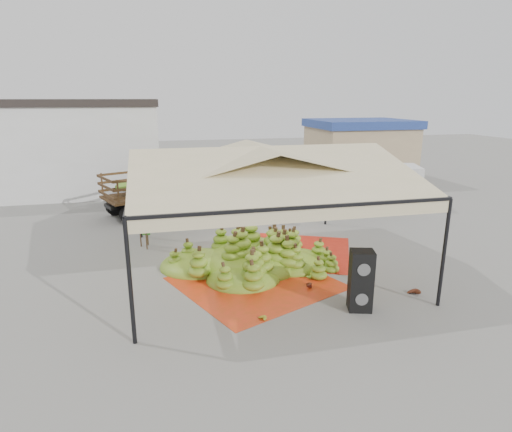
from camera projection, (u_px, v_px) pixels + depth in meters
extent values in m
plane|color=slate|center=(261.00, 265.00, 14.55)|extent=(90.00, 90.00, 0.00)
cylinder|color=black|center=(130.00, 283.00, 9.50)|extent=(0.10, 0.10, 3.00)
cylinder|color=black|center=(444.00, 254.00, 11.29)|extent=(0.10, 0.10, 3.00)
cylinder|color=black|center=(139.00, 201.00, 17.00)|extent=(0.10, 0.10, 3.00)
cylinder|color=black|center=(327.00, 192.00, 18.79)|extent=(0.10, 0.10, 3.00)
pyramid|color=beige|center=(261.00, 162.00, 13.61)|extent=(8.00, 8.00, 1.00)
cube|color=black|center=(261.00, 178.00, 13.75)|extent=(8.00, 8.00, 0.08)
cube|color=beige|center=(261.00, 183.00, 13.79)|extent=(8.00, 8.00, 0.36)
cube|color=silver|center=(35.00, 151.00, 24.76)|extent=(14.00, 6.00, 5.00)
cube|color=black|center=(28.00, 103.00, 24.04)|extent=(14.30, 6.30, 0.40)
cube|color=tan|center=(359.00, 155.00, 28.49)|extent=(6.00, 5.00, 3.60)
cube|color=navy|center=(361.00, 124.00, 27.94)|extent=(6.30, 5.30, 0.50)
cube|color=red|center=(256.00, 283.00, 13.10)|extent=(5.54, 5.44, 0.01)
cube|color=red|center=(299.00, 251.00, 15.78)|extent=(4.87, 4.96, 0.01)
ellipsoid|color=#5C841B|center=(250.00, 248.00, 14.29)|extent=(7.16, 6.46, 1.28)
ellipsoid|color=gold|center=(300.00, 270.00, 13.82)|extent=(0.48, 0.40, 0.20)
ellipsoid|color=gold|center=(261.00, 318.00, 10.85)|extent=(0.46, 0.41, 0.17)
ellipsoid|color=#551B13|center=(306.00, 284.00, 12.78)|extent=(0.57, 0.52, 0.21)
ellipsoid|color=#5A2014|center=(414.00, 292.00, 12.24)|extent=(0.65, 0.62, 0.23)
ellipsoid|color=#4C7D1A|center=(307.00, 275.00, 13.43)|extent=(0.58, 0.56, 0.21)
ellipsoid|color=#467618|center=(224.00, 190.00, 13.76)|extent=(0.24, 0.24, 0.20)
ellipsoid|color=#467618|center=(269.00, 188.00, 14.10)|extent=(0.24, 0.24, 0.20)
ellipsoid|color=#467618|center=(312.00, 185.00, 14.43)|extent=(0.24, 0.24, 0.20)
cube|color=black|center=(360.00, 295.00, 11.37)|extent=(0.72, 0.67, 0.83)
cube|color=black|center=(362.00, 266.00, 11.15)|extent=(0.72, 0.67, 0.83)
imported|color=gray|center=(265.00, 203.00, 19.26)|extent=(0.79, 0.68, 1.84)
cube|color=#53371B|center=(155.00, 194.00, 20.68)|extent=(5.09, 3.81, 0.11)
cube|color=silver|center=(209.00, 185.00, 22.43)|extent=(2.34, 2.53, 2.13)
cylinder|color=black|center=(129.00, 215.00, 19.15)|extent=(0.87, 0.59, 0.83)
cylinder|color=black|center=(115.00, 207.00, 20.57)|extent=(0.87, 0.59, 0.83)
cylinder|color=black|center=(188.00, 205.00, 20.87)|extent=(0.87, 0.59, 0.83)
cylinder|color=black|center=(171.00, 198.00, 22.29)|extent=(0.87, 0.59, 0.83)
cylinder|color=black|center=(215.00, 201.00, 21.78)|extent=(0.87, 0.59, 0.83)
cylinder|color=black|center=(197.00, 194.00, 23.20)|extent=(0.87, 0.59, 0.83)
ellipsoid|color=#477819|center=(154.00, 185.00, 20.55)|extent=(4.06, 3.01, 0.65)
cube|color=yellow|center=(162.00, 176.00, 20.72)|extent=(2.43, 2.43, 0.23)
cube|color=#4D3019|center=(341.00, 187.00, 22.39)|extent=(5.05, 3.43, 0.11)
cube|color=white|center=(401.00, 186.00, 22.15)|extent=(2.20, 2.44, 2.12)
cylinder|color=black|center=(310.00, 201.00, 21.78)|extent=(0.88, 0.52, 0.83)
cylinder|color=black|center=(308.00, 193.00, 23.55)|extent=(0.88, 0.52, 0.83)
cylinder|color=black|center=(369.00, 202.00, 21.56)|extent=(0.88, 0.52, 0.83)
cylinder|color=black|center=(363.00, 194.00, 23.34)|extent=(0.88, 0.52, 0.83)
cylinder|color=black|center=(400.00, 202.00, 21.45)|extent=(0.88, 0.52, 0.83)
cylinder|color=black|center=(392.00, 194.00, 23.22)|extent=(0.88, 0.52, 0.83)
ellipsoid|color=#40851B|center=(342.00, 178.00, 22.27)|extent=(4.03, 2.71, 0.65)
cube|color=#E6F71B|center=(351.00, 171.00, 22.14)|extent=(2.32, 2.32, 0.23)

